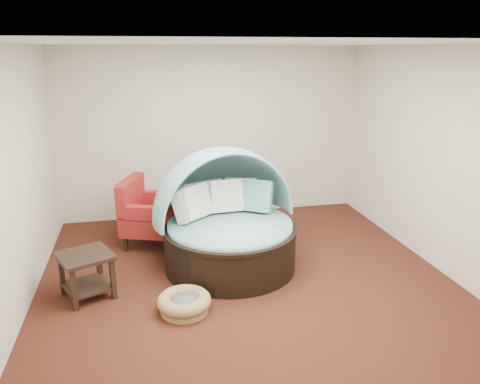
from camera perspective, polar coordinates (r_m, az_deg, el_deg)
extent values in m
plane|color=#411C12|center=(5.94, 0.68, -10.45)|extent=(5.00, 5.00, 0.00)
plane|color=beige|center=(7.84, -3.39, 7.15)|extent=(5.00, 0.00, 5.00)
plane|color=beige|center=(3.18, 10.97, -8.15)|extent=(5.00, 0.00, 5.00)
plane|color=beige|center=(5.47, -25.75, 1.13)|extent=(0.00, 5.00, 5.00)
plane|color=beige|center=(6.46, 22.95, 3.70)|extent=(0.00, 5.00, 5.00)
plane|color=white|center=(5.27, 0.80, 17.69)|extent=(5.00, 5.00, 0.00)
cylinder|color=black|center=(6.11, -1.21, -6.94)|extent=(2.00, 2.00, 0.51)
cylinder|color=black|center=(6.00, -1.22, -4.53)|extent=(2.03, 2.03, 0.05)
cylinder|color=#8DC7C1|center=(5.99, -1.22, -4.20)|extent=(1.89, 1.89, 0.11)
cube|color=#417048|center=(6.00, -6.66, -1.43)|extent=(0.44, 0.49, 0.45)
cube|color=white|center=(6.08, -5.42, -1.15)|extent=(0.49, 0.46, 0.45)
cube|color=#63A6AD|center=(6.26, -3.92, -0.57)|extent=(0.49, 0.38, 0.45)
cube|color=white|center=(6.28, -1.66, -0.46)|extent=(0.44, 0.27, 0.45)
cube|color=#417048|center=(6.37, 0.11, -0.20)|extent=(0.48, 0.35, 0.45)
cube|color=#63A6AD|center=(6.29, 2.00, -0.45)|extent=(0.49, 0.44, 0.45)
cylinder|color=olive|center=(5.28, -6.78, -13.97)|extent=(0.62, 0.62, 0.06)
torus|color=olive|center=(5.23, -6.82, -13.04)|extent=(0.70, 0.70, 0.15)
cylinder|color=#5C585C|center=(5.24, -6.81, -13.23)|extent=(0.42, 0.42, 0.09)
cylinder|color=black|center=(6.85, -13.80, -6.16)|extent=(0.10, 0.10, 0.20)
cylinder|color=black|center=(7.42, -11.99, -4.20)|extent=(0.10, 0.10, 0.20)
cylinder|color=black|center=(6.65, -8.42, -6.57)|extent=(0.10, 0.10, 0.20)
cylinder|color=black|center=(7.24, -7.01, -4.51)|extent=(0.10, 0.10, 0.20)
cube|color=#97260B|center=(6.94, -10.41, -3.47)|extent=(1.06, 1.06, 0.29)
cube|color=#97260B|center=(6.93, -13.19, -0.31)|extent=(0.43, 0.83, 0.49)
cube|color=#97260B|center=(6.53, -10.99, -2.56)|extent=(0.67, 0.35, 0.20)
cube|color=#97260B|center=(7.17, -9.25, -0.69)|extent=(0.67, 0.35, 0.20)
cube|color=black|center=(5.59, -18.38, -7.41)|extent=(0.73, 0.73, 0.04)
cube|color=black|center=(5.75, -18.03, -10.81)|extent=(0.64, 0.64, 0.03)
cube|color=black|center=(5.46, -19.61, -11.23)|extent=(0.07, 0.07, 0.49)
cube|color=black|center=(5.85, -20.89, -9.45)|extent=(0.07, 0.07, 0.49)
cube|color=black|center=(5.58, -15.22, -10.21)|extent=(0.07, 0.07, 0.49)
cube|color=black|center=(5.95, -16.78, -8.54)|extent=(0.07, 0.07, 0.49)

